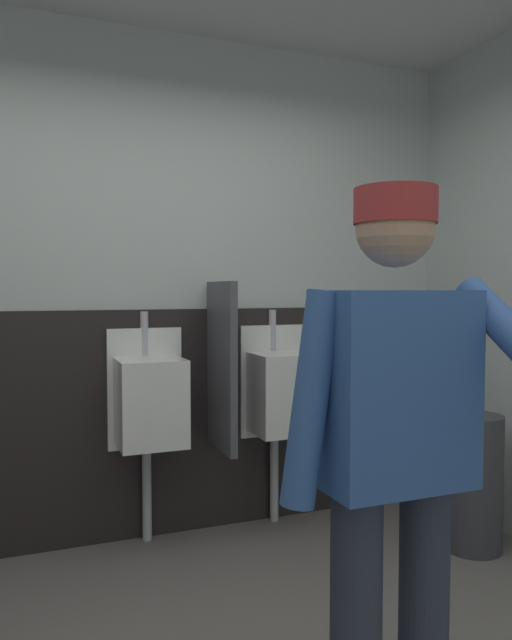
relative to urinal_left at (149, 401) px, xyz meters
name	(u,v)px	position (x,y,z in m)	size (l,w,h in m)	color
wall_back	(138,286)	(-0.01, 0.22, 0.60)	(4.35, 0.12, 2.75)	silver
wainscot_band_back	(142,424)	(-0.01, 0.14, -0.15)	(3.75, 0.03, 1.25)	black
urinal_left	(149,401)	(0.00, 0.00, 0.00)	(0.40, 0.34, 1.24)	white
urinal_middle	(281,392)	(0.75, 0.00, 0.00)	(0.40, 0.34, 1.24)	white
privacy_divider_panel	(222,366)	(0.38, -0.07, 0.17)	(0.04, 0.40, 0.90)	#4C4C51
person	(395,442)	(0.31, -1.75, 0.17)	(0.62, 0.60, 1.63)	#2D3342
trash_bin	(473,482)	(1.56, -0.64, -0.42)	(0.30, 0.30, 0.71)	#38383D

